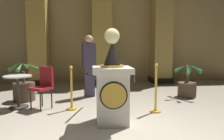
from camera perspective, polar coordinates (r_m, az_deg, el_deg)
name	(u,v)px	position (r m, az deg, el deg)	size (l,w,h in m)	color
ground_plane	(117,133)	(3.51, 1.37, -17.10)	(12.37, 12.37, 0.00)	#B2A893
back_wall	(101,35)	(8.48, -3.04, 9.68)	(12.37, 0.16, 3.81)	tan
pedestal_clock	(112,87)	(3.74, 0.01, -4.75)	(0.70, 0.70, 1.74)	silver
stanchion_near	(156,95)	(4.54, 12.12, -6.89)	(0.24, 0.24, 1.06)	gold
stanchion_far	(72,94)	(4.72, -11.26, -6.71)	(0.24, 0.24, 0.99)	gold
velvet_rope	(113,75)	(4.46, 0.21, -1.54)	(1.14, 1.12, 0.22)	black
column_left	(39,37)	(8.25, -19.84, 8.80)	(0.81, 0.81, 3.66)	black
column_right	(161,37)	(8.48, 13.62, 8.91)	(0.85, 0.85, 3.66)	black
column_centre_rear	(102,37)	(8.02, -2.88, 9.24)	(0.91, 0.91, 3.66)	black
potted_palm_left	(24,89)	(5.86, -23.38, -4.93)	(0.76, 0.77, 1.08)	#4C3828
potted_palm_right	(187,85)	(6.20, 20.30, -4.05)	(0.86, 0.78, 1.02)	#4C3828
bystander_guest	(89,64)	(5.81, -6.41, 1.67)	(0.40, 0.29, 1.75)	#383347
cafe_table	(18,87)	(5.20, -24.80, -4.40)	(0.62, 0.62, 0.76)	#332D28
cafe_chair_red	(43,84)	(4.93, -18.63, -3.65)	(0.56, 0.56, 0.96)	black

